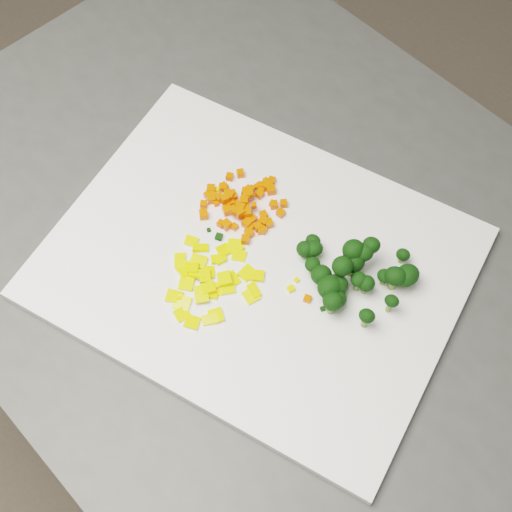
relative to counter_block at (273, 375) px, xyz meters
The scene contains 150 objects.
ground 0.53m from the counter_block, 129.34° to the right, with size 4.00×4.00×0.00m, color #796856.
counter_block is the anchor object (origin of this frame).
cutting_board 0.46m from the counter_block, 109.98° to the right, with size 0.47×0.36×0.01m, color white.
carrot_pile 0.48m from the counter_block, 165.30° to the left, with size 0.10×0.10×0.03m, color #EF4902, non-canonical shape.
pepper_pile 0.48m from the counter_block, 116.77° to the right, with size 0.12×0.12×0.02m, color #FDEB0D, non-canonical shape.
broccoli_pile 0.50m from the counter_block, ahead, with size 0.12×0.12×0.06m, color black, non-canonical shape.
carrot_cube_0 0.47m from the counter_block, behind, with size 0.01×0.01×0.01m, color #EF4902.
carrot_cube_1 0.47m from the counter_block, behind, with size 0.01×0.01×0.01m, color #EF4902.
carrot_cube_2 0.47m from the counter_block, behind, with size 0.01×0.01×0.01m, color #EF4902.
carrot_cube_3 0.48m from the counter_block, 164.67° to the left, with size 0.01×0.01×0.01m, color #EF4902.
carrot_cube_4 0.48m from the counter_block, behind, with size 0.01×0.01×0.01m, color #EF4902.
carrot_cube_5 0.47m from the counter_block, behind, with size 0.01×0.01×0.01m, color #EF4902.
carrot_cube_6 0.47m from the counter_block, 165.83° to the right, with size 0.01×0.01×0.01m, color #EF4902.
carrot_cube_7 0.48m from the counter_block, behind, with size 0.01×0.01×0.01m, color #EF4902.
carrot_cube_8 0.48m from the counter_block, 158.43° to the left, with size 0.01×0.01×0.01m, color #EF4902.
carrot_cube_9 0.47m from the counter_block, 143.09° to the left, with size 0.01×0.01×0.01m, color #EF4902.
carrot_cube_10 0.48m from the counter_block, behind, with size 0.01×0.01×0.01m, color #EF4902.
carrot_cube_11 0.48m from the counter_block, 168.29° to the right, with size 0.01×0.01×0.01m, color #EF4902.
carrot_cube_12 0.48m from the counter_block, behind, with size 0.01×0.01×0.01m, color #EF4902.
carrot_cube_13 0.47m from the counter_block, 169.37° to the left, with size 0.01×0.01×0.01m, color #EF4902.
carrot_cube_14 0.47m from the counter_block, 163.47° to the right, with size 0.01×0.01×0.01m, color #EF4902.
carrot_cube_15 0.48m from the counter_block, behind, with size 0.01×0.01×0.01m, color #EF4902.
carrot_cube_16 0.48m from the counter_block, 150.37° to the left, with size 0.01×0.01×0.01m, color #EF4902.
carrot_cube_17 0.48m from the counter_block, behind, with size 0.01×0.01×0.01m, color #EF4902.
carrot_cube_18 0.48m from the counter_block, 153.68° to the left, with size 0.01×0.01×0.01m, color #EF4902.
carrot_cube_19 0.48m from the counter_block, 169.27° to the left, with size 0.01×0.01×0.01m, color #EF4902.
carrot_cube_20 0.47m from the counter_block, 152.98° to the left, with size 0.01×0.01×0.01m, color #EF4902.
carrot_cube_21 0.47m from the counter_block, 148.36° to the left, with size 0.01×0.01×0.01m, color #EF4902.
carrot_cube_22 0.48m from the counter_block, 166.17° to the left, with size 0.01×0.01×0.01m, color #EF4902.
carrot_cube_23 0.48m from the counter_block, 165.33° to the left, with size 0.01×0.01×0.01m, color #EF4902.
carrot_cube_24 0.48m from the counter_block, 157.60° to the left, with size 0.01×0.01×0.01m, color #EF4902.
carrot_cube_25 0.47m from the counter_block, 165.66° to the right, with size 0.01×0.01×0.01m, color #EF4902.
carrot_cube_26 0.48m from the counter_block, 153.60° to the left, with size 0.01×0.01×0.01m, color #EF4902.
carrot_cube_27 0.47m from the counter_block, behind, with size 0.01×0.01×0.01m, color #EF4902.
carrot_cube_28 0.47m from the counter_block, 130.51° to the left, with size 0.01×0.01×0.01m, color #EF4902.
carrot_cube_29 0.47m from the counter_block, 135.21° to the left, with size 0.01×0.01×0.01m, color #EF4902.
carrot_cube_30 0.47m from the counter_block, behind, with size 0.01×0.01×0.01m, color #EF4902.
carrot_cube_31 0.48m from the counter_block, behind, with size 0.01×0.01×0.01m, color #EF4902.
carrot_cube_32 0.48m from the counter_block, 159.11° to the left, with size 0.01×0.01×0.01m, color #EF4902.
carrot_cube_33 0.48m from the counter_block, behind, with size 0.01×0.01×0.01m, color #EF4902.
carrot_cube_34 0.47m from the counter_block, 123.99° to the left, with size 0.01×0.01×0.01m, color #EF4902.
carrot_cube_35 0.47m from the counter_block, 150.16° to the right, with size 0.01×0.01×0.01m, color #EF4902.
carrot_cube_36 0.47m from the counter_block, behind, with size 0.01×0.01×0.01m, color #EF4902.
carrot_cube_37 0.48m from the counter_block, behind, with size 0.01×0.01×0.01m, color #EF4902.
carrot_cube_38 0.47m from the counter_block, 163.04° to the left, with size 0.01×0.01×0.01m, color #EF4902.
carrot_cube_39 0.48m from the counter_block, 164.98° to the left, with size 0.01×0.01×0.01m, color #EF4902.
carrot_cube_40 0.47m from the counter_block, 144.48° to the left, with size 0.01×0.01×0.01m, color #EF4902.
carrot_cube_41 0.48m from the counter_block, behind, with size 0.01×0.01×0.01m, color #EF4902.
carrot_cube_42 0.48m from the counter_block, 167.22° to the left, with size 0.01×0.01×0.01m, color #EF4902.
carrot_cube_43 0.47m from the counter_block, behind, with size 0.01×0.01×0.01m, color #EF4902.
carrot_cube_44 0.47m from the counter_block, 167.17° to the right, with size 0.01×0.01×0.01m, color #EF4902.
carrot_cube_45 0.47m from the counter_block, 168.16° to the left, with size 0.01×0.01×0.01m, color #EF4902.
carrot_cube_46 0.47m from the counter_block, behind, with size 0.01×0.01×0.01m, color #EF4902.
carrot_cube_47 0.48m from the counter_block, 155.35° to the left, with size 0.01×0.01×0.01m, color #EF4902.
carrot_cube_48 0.47m from the counter_block, behind, with size 0.01×0.01×0.01m, color #EF4902.
carrot_cube_49 0.47m from the counter_block, 133.81° to the left, with size 0.01×0.01×0.01m, color #EF4902.
carrot_cube_50 0.47m from the counter_block, 135.11° to the left, with size 0.01×0.01×0.01m, color #EF4902.
carrot_cube_51 0.47m from the counter_block, behind, with size 0.01×0.01×0.01m, color #EF4902.
carrot_cube_52 0.47m from the counter_block, 169.88° to the left, with size 0.01×0.01×0.01m, color #EF4902.
carrot_cube_53 0.48m from the counter_block, behind, with size 0.01×0.01×0.01m, color #EF4902.
carrot_cube_54 0.47m from the counter_block, behind, with size 0.01×0.01×0.01m, color #EF4902.
carrot_cube_55 0.47m from the counter_block, behind, with size 0.01×0.01×0.01m, color #EF4902.
carrot_cube_56 0.47m from the counter_block, 135.40° to the left, with size 0.01×0.01×0.01m, color #EF4902.
carrot_cube_57 0.47m from the counter_block, 132.73° to the left, with size 0.01×0.01×0.01m, color #EF4902.
carrot_cube_58 0.48m from the counter_block, 166.13° to the left, with size 0.01×0.01×0.01m, color #EF4902.
carrot_cube_59 0.47m from the counter_block, 132.65° to the left, with size 0.01×0.01×0.01m, color #EF4902.
carrot_cube_60 0.47m from the counter_block, 169.91° to the left, with size 0.01×0.01×0.01m, color #EF4902.
carrot_cube_61 0.47m from the counter_block, behind, with size 0.01×0.01×0.01m, color #EF4902.
carrot_cube_62 0.47m from the counter_block, 153.28° to the left, with size 0.01×0.01×0.01m, color #EF4902.
carrot_cube_63 0.48m from the counter_block, 156.68° to the left, with size 0.01×0.01×0.01m, color #EF4902.
carrot_cube_64 0.47m from the counter_block, 160.73° to the left, with size 0.01×0.01×0.01m, color #EF4902.
carrot_cube_65 0.47m from the counter_block, 141.69° to the left, with size 0.01×0.01×0.01m, color #EF4902.
carrot_cube_66 0.48m from the counter_block, behind, with size 0.01×0.01×0.01m, color #EF4902.
carrot_cube_67 0.47m from the counter_block, 119.90° to the left, with size 0.01×0.01×0.01m, color #EF4902.
carrot_cube_68 0.48m from the counter_block, behind, with size 0.01×0.01×0.01m, color #EF4902.
carrot_cube_69 0.47m from the counter_block, 140.38° to the left, with size 0.01×0.01×0.01m, color #EF4902.
carrot_cube_70 0.48m from the counter_block, 166.40° to the left, with size 0.01×0.01×0.01m, color #EF4902.
carrot_cube_71 0.47m from the counter_block, 153.98° to the left, with size 0.01×0.01×0.01m, color #EF4902.
carrot_cube_72 0.48m from the counter_block, 166.54° to the left, with size 0.01×0.01×0.01m, color #EF4902.
carrot_cube_73 0.48m from the counter_block, behind, with size 0.01×0.01×0.01m, color #EF4902.
pepper_chunk_0 0.48m from the counter_block, 120.46° to the right, with size 0.02×0.02×0.00m, color #FDEB0D.
pepper_chunk_1 0.48m from the counter_block, 126.68° to the right, with size 0.01×0.01×0.00m, color #FDEB0D.
pepper_chunk_2 0.47m from the counter_block, 142.25° to the right, with size 0.02×0.01×0.00m, color #FDEB0D.
pepper_chunk_3 0.47m from the counter_block, 121.81° to the right, with size 0.02×0.01×0.00m, color #FDEB0D.
pepper_chunk_4 0.49m from the counter_block, 101.10° to the right, with size 0.02×0.02×0.00m, color #FDEB0D.
pepper_chunk_5 0.47m from the counter_block, 107.59° to the right, with size 0.02×0.01×0.00m, color #FDEB0D.
pepper_chunk_6 0.47m from the counter_block, 141.23° to the right, with size 0.02×0.02×0.01m, color #FDEB0D.
pepper_chunk_7 0.47m from the counter_block, 91.19° to the right, with size 0.02×0.01×0.00m, color #FDEB0D.
pepper_chunk_8 0.49m from the counter_block, 107.21° to the right, with size 0.02×0.02×0.00m, color #FDEB0D.
pepper_chunk_9 0.47m from the counter_block, 138.21° to the right, with size 0.02×0.02×0.00m, color #FDEB0D.
pepper_chunk_10 0.48m from the counter_block, 121.94° to the right, with size 0.02×0.01×0.00m, color #FDEB0D.
pepper_chunk_11 0.47m from the counter_block, 129.56° to the right, with size 0.01×0.01×0.00m, color #FDEB0D.
pepper_chunk_12 0.48m from the counter_block, 107.45° to the right, with size 0.02×0.01×0.00m, color #FDEB0D.
pepper_chunk_13 0.47m from the counter_block, 83.54° to the right, with size 0.02×0.02×0.00m, color #FDEB0D.
pepper_chunk_14 0.48m from the counter_block, 108.83° to the right, with size 0.02×0.02×0.00m, color #FDEB0D.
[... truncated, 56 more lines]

